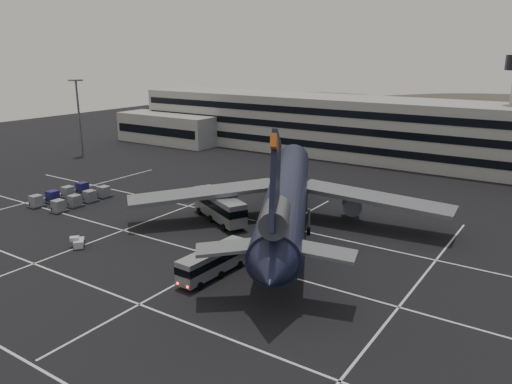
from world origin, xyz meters
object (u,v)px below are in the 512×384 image
Objects in this scene: trijet_main at (287,194)px; uld_cluster at (71,197)px; bus_near at (213,260)px; bus_far at (219,205)px.

uld_cluster is at bearing 165.53° from trijet_main.
bus_near is 19.20m from bus_far.
bus_near is 0.80× the size of uld_cluster.
uld_cluster is at bearing 129.85° from bus_far.
uld_cluster is (-38.02, 9.33, -0.95)m from bus_near.
trijet_main is 18.14m from bus_near.
bus_near is at bearing -114.56° from trijet_main.
uld_cluster is (-37.16, -8.48, -4.28)m from trijet_main.
bus_far is 27.59m from uld_cluster.
bus_near is 0.80× the size of bus_far.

